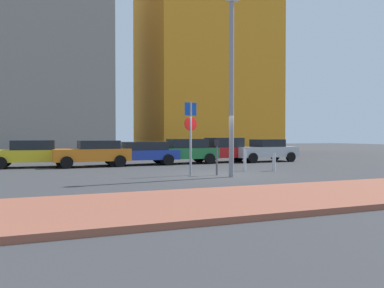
{
  "coord_description": "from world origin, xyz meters",
  "views": [
    {
      "loc": [
        -6.93,
        -14.67,
        1.66
      ],
      "look_at": [
        0.26,
        3.68,
        1.27
      ],
      "focal_mm": 35.65,
      "sensor_mm": 36.0,
      "label": 1
    }
  ],
  "objects": [
    {
      "name": "traffic_bollard_mid",
      "position": [
        3.42,
        0.93,
        0.43
      ],
      "size": [
        0.17,
        0.17,
        0.86
      ],
      "primitive_type": "cylinder",
      "color": "#B7B7BC",
      "rests_on": "ground"
    },
    {
      "name": "traffic_bollard_near",
      "position": [
        2.1,
        1.41,
        0.52
      ],
      "size": [
        0.14,
        0.14,
        1.04
      ],
      "primitive_type": "cylinder",
      "color": "#B7B7BC",
      "rests_on": "ground"
    },
    {
      "name": "street_lamp",
      "position": [
        0.24,
        -0.79,
        4.33
      ],
      "size": [
        0.7,
        0.36,
        7.41
      ],
      "color": "gray",
      "rests_on": "ground"
    },
    {
      "name": "building_under_construction",
      "position": [
        -8.29,
        28.5,
        12.61
      ],
      "size": [
        15.38,
        14.85,
        25.21
      ],
      "primitive_type": "cube",
      "color": "gray",
      "rests_on": "ground"
    },
    {
      "name": "parked_car_blue",
      "position": [
        -1.66,
        7.05,
        0.73
      ],
      "size": [
        4.57,
        2.14,
        1.34
      ],
      "color": "#1E389E",
      "rests_on": "ground"
    },
    {
      "name": "ground_plane",
      "position": [
        0.0,
        0.0,
        0.0
      ],
      "size": [
        120.0,
        120.0,
        0.0
      ],
      "primitive_type": "plane",
      "color": "#38383A"
    },
    {
      "name": "parked_car_orange",
      "position": [
        -4.36,
        6.78,
        0.76
      ],
      "size": [
        4.12,
        2.08,
        1.43
      ],
      "color": "orange",
      "rests_on": "ground"
    },
    {
      "name": "parked_car_silver",
      "position": [
        6.67,
        6.86,
        0.75
      ],
      "size": [
        4.37,
        2.06,
        1.47
      ],
      "color": "#B7BABF",
      "rests_on": "ground"
    },
    {
      "name": "parked_car_yellow",
      "position": [
        -7.42,
        7.44,
        0.76
      ],
      "size": [
        4.43,
        2.11,
        1.45
      ],
      "color": "gold",
      "rests_on": "ground"
    },
    {
      "name": "building_colorful_midrise",
      "position": [
        12.91,
        31.83,
        13.79
      ],
      "size": [
        15.47,
        14.76,
        27.58
      ],
      "primitive_type": "cube",
      "color": "orange",
      "rests_on": "ground"
    },
    {
      "name": "parked_car_red",
      "position": [
        3.88,
        7.38,
        0.81
      ],
      "size": [
        4.15,
        2.19,
        1.57
      ],
      "color": "red",
      "rests_on": "ground"
    },
    {
      "name": "parked_car_green",
      "position": [
        1.12,
        7.18,
        0.79
      ],
      "size": [
        4.14,
        2.1,
        1.5
      ],
      "color": "#237238",
      "rests_on": "ground"
    },
    {
      "name": "parking_sign_post",
      "position": [
        -1.07,
        0.45,
        1.97
      ],
      "size": [
        0.6,
        0.13,
        3.13
      ],
      "color": "gray",
      "rests_on": "ground"
    },
    {
      "name": "sidewalk_brick",
      "position": [
        0.0,
        -6.31,
        0.07
      ],
      "size": [
        40.0,
        3.93,
        0.14
      ],
      "primitive_type": "cube",
      "color": "#93513D",
      "rests_on": "ground"
    },
    {
      "name": "parking_meter",
      "position": [
        -0.0,
        0.1,
        0.98
      ],
      "size": [
        0.18,
        0.14,
        1.52
      ],
      "color": "#4C4C51",
      "rests_on": "ground"
    }
  ]
}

